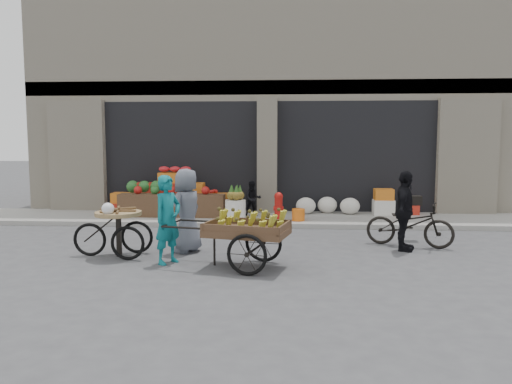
# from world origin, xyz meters

# --- Properties ---
(ground) EXTENTS (80.00, 80.00, 0.00)m
(ground) POSITION_xyz_m (0.00, 0.00, 0.00)
(ground) COLOR #424244
(ground) RESTS_ON ground
(sidewalk) EXTENTS (18.00, 2.20, 0.12)m
(sidewalk) POSITION_xyz_m (0.00, 4.10, 0.06)
(sidewalk) COLOR gray
(sidewalk) RESTS_ON ground
(building) EXTENTS (14.00, 6.45, 7.00)m
(building) POSITION_xyz_m (0.00, 8.03, 3.37)
(building) COLOR beige
(building) RESTS_ON ground
(fruit_display) EXTENTS (3.10, 1.12, 1.24)m
(fruit_display) POSITION_xyz_m (-2.48, 4.38, 0.67)
(fruit_display) COLOR red
(fruit_display) RESTS_ON sidewalk
(pineapple_bin) EXTENTS (0.52, 0.52, 0.50)m
(pineapple_bin) POSITION_xyz_m (-0.75, 3.60, 0.37)
(pineapple_bin) COLOR silver
(pineapple_bin) RESTS_ON sidewalk
(fire_hydrant) EXTENTS (0.22, 0.22, 0.71)m
(fire_hydrant) POSITION_xyz_m (0.35, 3.55, 0.50)
(fire_hydrant) COLOR #A5140F
(fire_hydrant) RESTS_ON sidewalk
(orange_bucket) EXTENTS (0.32, 0.32, 0.30)m
(orange_bucket) POSITION_xyz_m (0.85, 3.50, 0.27)
(orange_bucket) COLOR orange
(orange_bucket) RESTS_ON sidewalk
(right_bay_goods) EXTENTS (3.35, 0.60, 0.70)m
(right_bay_goods) POSITION_xyz_m (2.61, 4.70, 0.41)
(right_bay_goods) COLOR silver
(right_bay_goods) RESTS_ON sidewalk
(seated_person) EXTENTS (0.51, 0.43, 0.93)m
(seated_person) POSITION_xyz_m (-0.35, 4.20, 0.58)
(seated_person) COLOR black
(seated_person) RESTS_ON sidewalk
(banana_cart) EXTENTS (2.41, 1.39, 0.95)m
(banana_cart) POSITION_xyz_m (-0.14, -0.73, 0.69)
(banana_cart) COLOR brown
(banana_cart) RESTS_ON ground
(vendor_woman) EXTENTS (0.61, 0.67, 1.54)m
(vendor_woman) POSITION_xyz_m (-1.48, -0.52, 0.77)
(vendor_woman) COLOR #0F6C75
(vendor_woman) RESTS_ON ground
(tricycle_cart) EXTENTS (1.42, 0.85, 0.95)m
(tricycle_cart) POSITION_xyz_m (-2.52, -0.08, 0.57)
(tricycle_cart) COLOR #9E7F51
(tricycle_cart) RESTS_ON ground
(vendor_grey) EXTENTS (0.77, 0.92, 1.60)m
(vendor_grey) POSITION_xyz_m (-1.34, 0.37, 0.80)
(vendor_grey) COLOR slate
(vendor_grey) RESTS_ON ground
(bicycle) EXTENTS (1.82, 1.15, 0.90)m
(bicycle) POSITION_xyz_m (3.04, 1.17, 0.45)
(bicycle) COLOR black
(bicycle) RESTS_ON ground
(cyclist) EXTENTS (0.67, 0.99, 1.56)m
(cyclist) POSITION_xyz_m (2.84, 0.77, 0.78)
(cyclist) COLOR black
(cyclist) RESTS_ON ground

